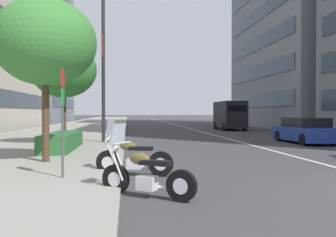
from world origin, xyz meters
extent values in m
cube|color=gray|center=(30.00, 11.16, 0.07)|extent=(160.00, 9.29, 0.15)
cube|color=silver|center=(35.00, 0.00, 0.00)|extent=(110.00, 0.16, 0.01)
cylinder|color=black|center=(0.84, 6.61, 0.31)|extent=(0.44, 0.58, 0.61)
cylinder|color=silver|center=(0.84, 6.61, 0.31)|extent=(0.28, 0.33, 0.31)
cylinder|color=black|center=(0.00, 5.35, 0.31)|extent=(0.44, 0.58, 0.61)
cylinder|color=silver|center=(0.00, 5.35, 0.31)|extent=(0.28, 0.33, 0.31)
cube|color=silver|center=(0.42, 5.98, 0.29)|extent=(0.43, 0.46, 0.28)
cube|color=black|center=(0.32, 5.83, 0.71)|extent=(0.54, 0.65, 0.10)
ellipsoid|color=brown|center=(0.51, 6.12, 0.77)|extent=(0.45, 0.52, 0.24)
cylinder|color=silver|center=(0.74, 6.58, 0.61)|extent=(0.21, 0.29, 0.64)
cylinder|color=silver|center=(0.85, 6.51, 0.61)|extent=(0.21, 0.29, 0.64)
cylinder|color=silver|center=(0.75, 6.48, 1.07)|extent=(0.52, 0.36, 0.04)
sphere|color=silver|center=(0.85, 6.63, 0.95)|extent=(0.14, 0.14, 0.14)
cube|color=#B2BCC6|center=(0.81, 6.56, 1.25)|extent=(0.43, 0.34, 0.44)
cylinder|color=silver|center=(0.38, 5.67, 0.18)|extent=(0.45, 0.62, 0.16)
cylinder|color=black|center=(3.14, 6.89, 0.33)|extent=(0.31, 0.67, 0.67)
cylinder|color=silver|center=(3.14, 6.89, 0.33)|extent=(0.22, 0.36, 0.33)
cylinder|color=black|center=(2.70, 5.49, 0.33)|extent=(0.31, 0.67, 0.67)
cylinder|color=silver|center=(2.70, 5.49, 0.33)|extent=(0.22, 0.36, 0.33)
cube|color=silver|center=(2.92, 6.19, 0.32)|extent=(0.36, 0.44, 0.28)
cube|color=black|center=(2.87, 6.02, 0.73)|extent=(0.40, 0.68, 0.10)
ellipsoid|color=brown|center=(2.98, 6.35, 0.79)|extent=(0.37, 0.51, 0.24)
cylinder|color=silver|center=(3.05, 6.83, 0.64)|extent=(0.14, 0.32, 0.64)
cylinder|color=silver|center=(3.19, 6.79, 0.64)|extent=(0.14, 0.32, 0.64)
cylinder|color=silver|center=(3.10, 6.73, 1.09)|extent=(0.58, 0.21, 0.04)
sphere|color=silver|center=(3.15, 6.91, 0.97)|extent=(0.14, 0.14, 0.14)
cube|color=#B2BCC6|center=(3.13, 6.83, 1.27)|extent=(0.46, 0.25, 0.44)
cylinder|color=silver|center=(2.97, 5.88, 0.20)|extent=(0.29, 0.68, 0.16)
cube|color=navy|center=(12.02, -3.35, 0.52)|extent=(4.55, 1.81, 0.74)
cube|color=black|center=(11.91, -3.35, 1.14)|extent=(2.54, 1.66, 0.50)
cylinder|color=black|center=(13.52, -2.53, 0.31)|extent=(0.62, 0.22, 0.62)
cylinder|color=black|center=(13.52, -4.18, 0.31)|extent=(0.62, 0.22, 0.62)
cylinder|color=black|center=(10.52, -2.53, 0.31)|extent=(0.62, 0.22, 0.62)
cylinder|color=black|center=(10.52, -4.18, 0.31)|extent=(0.62, 0.22, 0.62)
cube|color=black|center=(26.74, -3.41, 1.47)|extent=(5.25, 2.13, 2.50)
cube|color=black|center=(24.16, -3.37, 2.02)|extent=(0.07, 1.71, 0.56)
cylinder|color=black|center=(28.53, -2.53, 0.36)|extent=(0.72, 0.27, 0.72)
cylinder|color=black|center=(28.49, -4.36, 0.36)|extent=(0.72, 0.27, 0.72)
cylinder|color=black|center=(24.99, -2.47, 0.36)|extent=(0.72, 0.27, 0.72)
cylinder|color=black|center=(24.95, -4.30, 0.36)|extent=(0.72, 0.27, 0.72)
cylinder|color=#47494C|center=(2.00, 7.89, 1.45)|extent=(0.06, 0.06, 2.59)
cube|color=red|center=(2.00, 7.88, 2.49)|extent=(0.32, 0.02, 0.40)
cube|color=#1E8C33|center=(2.00, 7.88, 2.04)|extent=(0.32, 0.02, 0.40)
cylinder|color=#232326|center=(12.09, 7.60, 4.11)|extent=(0.18, 0.18, 7.91)
cube|color=#B21E23|center=(11.74, 7.60, 5.04)|extent=(0.56, 0.03, 1.10)
cube|color=#B21E23|center=(12.44, 7.60, 5.04)|extent=(0.56, 0.03, 1.10)
cube|color=#28602D|center=(8.63, 9.08, 0.49)|extent=(4.62, 1.10, 0.68)
cylinder|color=#473323|center=(4.85, 8.91, 1.42)|extent=(0.22, 0.22, 2.54)
ellipsoid|color=#387A33|center=(4.85, 8.91, 3.88)|extent=(3.17, 3.17, 2.70)
cylinder|color=#473323|center=(11.46, 9.49, 1.37)|extent=(0.22, 0.22, 2.43)
ellipsoid|color=#2D6B2D|center=(11.46, 9.49, 3.79)|extent=(3.22, 3.22, 2.74)
cube|color=#384756|center=(32.93, -8.47, 3.04)|extent=(18.51, 0.08, 1.50)
cube|color=#384756|center=(32.93, -8.47, 6.31)|extent=(18.51, 0.08, 1.50)
cube|color=#384756|center=(32.93, -8.47, 9.58)|extent=(18.51, 0.08, 1.50)
cube|color=#384756|center=(32.93, -8.47, 12.85)|extent=(18.51, 0.08, 1.50)
cube|color=#2D3842|center=(25.66, 16.76, 2.90)|extent=(30.56, 0.08, 1.50)
cube|color=#2D3842|center=(25.66, 16.76, 6.35)|extent=(30.56, 0.08, 1.50)
cube|color=#2D3842|center=(25.66, 16.76, 9.81)|extent=(30.56, 0.08, 1.50)
cube|color=#232D3D|center=(54.82, 16.76, 3.24)|extent=(19.14, 0.08, 1.50)
cube|color=#232D3D|center=(54.82, 16.76, 7.59)|extent=(19.14, 0.08, 1.50)
cube|color=#232D3D|center=(54.82, 16.76, 11.95)|extent=(19.14, 0.08, 1.50)
cube|color=#232D3D|center=(54.82, 16.76, 16.30)|extent=(19.14, 0.08, 1.50)
camera|label=1|loc=(-6.65, 6.37, 1.70)|focal=38.14mm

